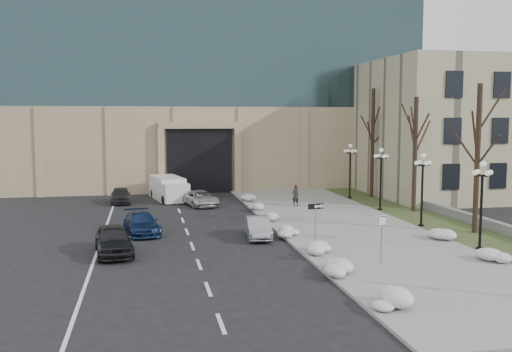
# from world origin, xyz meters

# --- Properties ---
(ground) EXTENTS (160.00, 160.00, 0.00)m
(ground) POSITION_xyz_m (0.00, 0.00, 0.00)
(ground) COLOR black
(ground) RESTS_ON ground
(sidewalk) EXTENTS (9.00, 40.00, 0.12)m
(sidewalk) POSITION_xyz_m (3.50, 14.00, 0.06)
(sidewalk) COLOR #979791
(sidewalk) RESTS_ON ground
(curb) EXTENTS (0.30, 40.00, 0.14)m
(curb) POSITION_xyz_m (-1.00, 14.00, 0.07)
(curb) COLOR #979791
(curb) RESTS_ON ground
(grass_strip) EXTENTS (4.00, 40.00, 0.10)m
(grass_strip) POSITION_xyz_m (10.00, 14.00, 0.05)
(grass_strip) COLOR #374321
(grass_strip) RESTS_ON ground
(stone_wall) EXTENTS (0.50, 30.00, 0.70)m
(stone_wall) POSITION_xyz_m (12.00, 16.00, 0.35)
(stone_wall) COLOR gray
(stone_wall) RESTS_ON ground
(office_tower) EXTENTS (40.00, 24.70, 36.00)m
(office_tower) POSITION_xyz_m (-2.01, 43.58, 18.49)
(office_tower) COLOR tan
(office_tower) RESTS_ON ground
(classical_building) EXTENTS (22.00, 18.12, 12.00)m
(classical_building) POSITION_xyz_m (22.00, 27.98, 6.00)
(classical_building) COLOR tan
(classical_building) RESTS_ON ground
(car_a) EXTENTS (2.30, 4.64, 1.52)m
(car_a) POSITION_xyz_m (-10.60, 8.86, 0.76)
(car_a) COLOR black
(car_a) RESTS_ON ground
(car_b) EXTENTS (1.65, 3.86, 1.24)m
(car_b) POSITION_xyz_m (-2.55, 11.40, 0.62)
(car_b) COLOR #96999D
(car_b) RESTS_ON ground
(car_c) EXTENTS (2.50, 4.65, 1.28)m
(car_c) POSITION_xyz_m (-9.23, 13.97, 0.64)
(car_c) COLOR navy
(car_c) RESTS_ON ground
(car_d) EXTENTS (3.08, 4.77, 1.22)m
(car_d) POSITION_xyz_m (-4.73, 24.19, 0.61)
(car_d) COLOR silver
(car_d) RESTS_ON ground
(car_e) EXTENTS (1.75, 3.96, 1.32)m
(car_e) POSITION_xyz_m (-10.98, 26.92, 0.66)
(car_e) COLOR #2D2D32
(car_e) RESTS_ON ground
(pedestrian) EXTENTS (0.72, 0.60, 1.68)m
(pedestrian) POSITION_xyz_m (2.46, 21.74, 0.96)
(pedestrian) COLOR black
(pedestrian) RESTS_ON sidewalk
(box_truck) EXTENTS (3.25, 6.39, 1.93)m
(box_truck) POSITION_xyz_m (-7.01, 28.08, 0.94)
(box_truck) COLOR silver
(box_truck) RESTS_ON ground
(one_way_sign) EXTENTS (0.93, 0.27, 2.46)m
(one_way_sign) POSITION_xyz_m (0.05, 8.05, 2.03)
(one_way_sign) COLOR slate
(one_way_sign) RESTS_ON ground
(keep_sign) EXTENTS (0.53, 0.12, 2.45)m
(keep_sign) POSITION_xyz_m (1.88, 3.96, 1.80)
(keep_sign) COLOR slate
(keep_sign) RESTS_ON ground
(snow_clump_a) EXTENTS (1.10, 1.60, 0.36)m
(snow_clump_a) POSITION_xyz_m (-0.31, -2.02, 0.30)
(snow_clump_a) COLOR silver
(snow_clump_a) RESTS_ON sidewalk
(snow_clump_b) EXTENTS (1.10, 1.60, 0.36)m
(snow_clump_b) POSITION_xyz_m (-0.55, 2.90, 0.30)
(snow_clump_b) COLOR silver
(snow_clump_b) RESTS_ON sidewalk
(snow_clump_c) EXTENTS (1.10, 1.60, 0.36)m
(snow_clump_c) POSITION_xyz_m (-0.35, 6.78, 0.30)
(snow_clump_c) COLOR silver
(snow_clump_c) RESTS_ON sidewalk
(snow_clump_d) EXTENTS (1.10, 1.60, 0.36)m
(snow_clump_d) POSITION_xyz_m (-0.82, 11.03, 0.30)
(snow_clump_d) COLOR silver
(snow_clump_d) RESTS_ON sidewalk
(snow_clump_e) EXTENTS (1.10, 1.60, 0.36)m
(snow_clump_e) POSITION_xyz_m (-0.55, 16.03, 0.30)
(snow_clump_e) COLOR silver
(snow_clump_e) RESTS_ON sidewalk
(snow_clump_f) EXTENTS (1.10, 1.60, 0.36)m
(snow_clump_f) POSITION_xyz_m (-0.79, 20.65, 0.30)
(snow_clump_f) COLOR silver
(snow_clump_f) RESTS_ON sidewalk
(snow_clump_g) EXTENTS (1.10, 1.60, 0.36)m
(snow_clump_g) POSITION_xyz_m (-0.63, 25.45, 0.30)
(snow_clump_g) COLOR silver
(snow_clump_g) RESTS_ON sidewalk
(snow_clump_h) EXTENTS (1.10, 1.60, 0.36)m
(snow_clump_h) POSITION_xyz_m (7.43, 3.28, 0.30)
(snow_clump_h) COLOR silver
(snow_clump_h) RESTS_ON sidewalk
(snow_clump_i) EXTENTS (1.10, 1.60, 0.36)m
(snow_clump_i) POSITION_xyz_m (7.82, 8.54, 0.30)
(snow_clump_i) COLOR silver
(snow_clump_i) RESTS_ON sidewalk
(lamppost_a) EXTENTS (1.18, 1.18, 4.76)m
(lamppost_a) POSITION_xyz_m (8.30, 6.00, 3.07)
(lamppost_a) COLOR black
(lamppost_a) RESTS_ON ground
(lamppost_b) EXTENTS (1.18, 1.18, 4.76)m
(lamppost_b) POSITION_xyz_m (8.30, 12.50, 3.07)
(lamppost_b) COLOR black
(lamppost_b) RESTS_ON ground
(lamppost_c) EXTENTS (1.18, 1.18, 4.76)m
(lamppost_c) POSITION_xyz_m (8.30, 19.00, 3.07)
(lamppost_c) COLOR black
(lamppost_c) RESTS_ON ground
(lamppost_d) EXTENTS (1.18, 1.18, 4.76)m
(lamppost_d) POSITION_xyz_m (8.30, 25.50, 3.07)
(lamppost_d) COLOR black
(lamppost_d) RESTS_ON ground
(tree_near) EXTENTS (3.20, 3.20, 9.00)m
(tree_near) POSITION_xyz_m (10.50, 10.00, 5.83)
(tree_near) COLOR black
(tree_near) RESTS_ON ground
(tree_mid) EXTENTS (3.20, 3.20, 8.50)m
(tree_mid) POSITION_xyz_m (10.50, 18.00, 5.50)
(tree_mid) COLOR black
(tree_mid) RESTS_ON ground
(tree_far) EXTENTS (3.20, 3.20, 9.50)m
(tree_far) POSITION_xyz_m (10.50, 26.00, 6.15)
(tree_far) COLOR black
(tree_far) RESTS_ON ground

